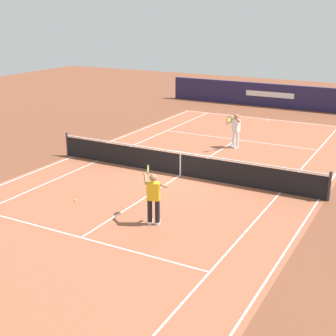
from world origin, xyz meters
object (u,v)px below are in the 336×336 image
object	(u,v)px
tennis_net	(180,164)
tennis_player_near	(153,196)
tennis_player_far	(236,129)
tennis_ball	(75,200)

from	to	relation	value
tennis_net	tennis_player_near	world-z (taller)	tennis_player_near
tennis_player_far	tennis_ball	world-z (taller)	tennis_player_far
tennis_player_far	tennis_ball	bearing A→B (deg)	-14.77
tennis_player_far	tennis_player_near	bearing A→B (deg)	5.65
tennis_player_near	tennis_player_far	xyz separation A→B (m)	(-9.49, -0.94, 0.00)
tennis_player_near	tennis_player_far	size ratio (longest dim) A/B	1.00
tennis_net	tennis_player_far	size ratio (longest dim) A/B	6.89
tennis_player_far	tennis_ball	xyz separation A→B (m)	(9.18, -2.42, -0.90)
tennis_net	tennis_ball	bearing A→B (deg)	-24.98
tennis_player_far	tennis_ball	distance (m)	9.53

